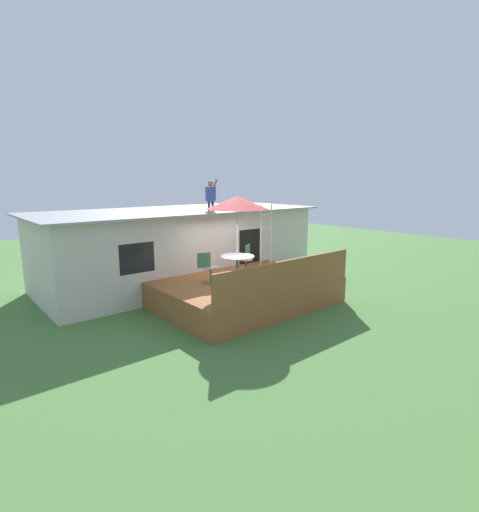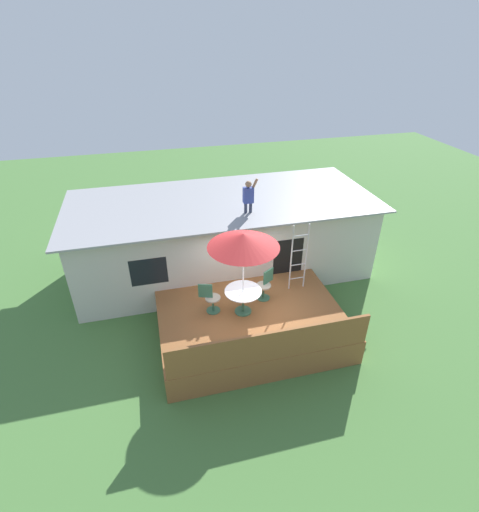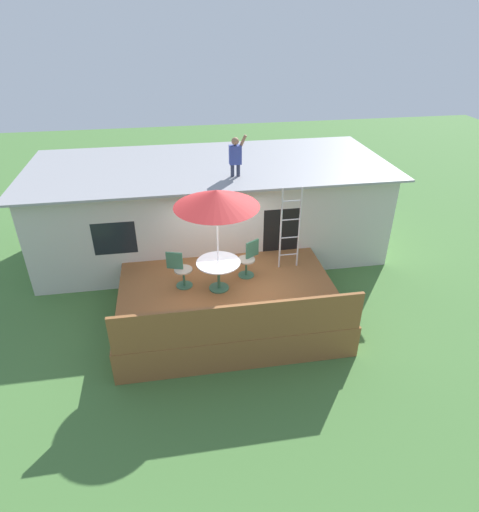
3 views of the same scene
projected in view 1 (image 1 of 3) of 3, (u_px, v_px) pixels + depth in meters
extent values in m
plane|color=#477538|center=(242.00, 303.00, 11.99)|extent=(40.00, 40.00, 0.00)
cube|color=beige|center=(181.00, 247.00, 14.44)|extent=(10.00, 4.00, 2.68)
cube|color=#99999E|center=(180.00, 210.00, 14.18)|extent=(10.50, 4.50, 0.06)
cube|color=black|center=(137.00, 258.00, 11.20)|extent=(1.10, 0.03, 0.90)
cube|color=black|center=(249.00, 256.00, 14.09)|extent=(1.00, 0.03, 2.00)
cube|color=brown|center=(242.00, 291.00, 11.92)|extent=(5.23, 3.98, 0.80)
cube|color=brown|center=(289.00, 276.00, 10.30)|extent=(5.13, 0.08, 0.90)
cylinder|color=#33664C|center=(237.00, 279.00, 11.71)|extent=(0.48, 0.48, 0.03)
cylinder|color=#33664C|center=(237.00, 268.00, 11.64)|extent=(0.07, 0.07, 0.71)
cylinder|color=silver|center=(237.00, 256.00, 11.57)|extent=(1.04, 1.04, 0.03)
cylinder|color=silver|center=(237.00, 241.00, 11.48)|extent=(0.04, 0.04, 2.40)
cone|color=red|center=(237.00, 203.00, 11.26)|extent=(1.90, 1.90, 0.38)
cylinder|color=silver|center=(261.00, 237.00, 13.11)|extent=(0.04, 0.04, 2.20)
cylinder|color=silver|center=(271.00, 235.00, 13.41)|extent=(0.04, 0.04, 2.20)
cylinder|color=silver|center=(266.00, 257.00, 13.41)|extent=(0.48, 0.03, 0.03)
cylinder|color=silver|center=(266.00, 243.00, 13.31)|extent=(0.48, 0.03, 0.03)
cylinder|color=silver|center=(266.00, 229.00, 13.21)|extent=(0.48, 0.03, 0.03)
cylinder|color=silver|center=(266.00, 214.00, 13.12)|extent=(0.48, 0.03, 0.03)
cylinder|color=#33384C|center=(209.00, 206.00, 13.59)|extent=(0.10, 0.10, 0.34)
cylinder|color=#33384C|center=(213.00, 206.00, 13.69)|extent=(0.10, 0.10, 0.34)
cube|color=#384799|center=(211.00, 194.00, 13.56)|extent=(0.32, 0.20, 0.50)
sphere|color=#997051|center=(210.00, 184.00, 13.49)|extent=(0.20, 0.20, 0.20)
cylinder|color=#997051|center=(215.00, 185.00, 13.61)|extent=(0.26, 0.08, 0.44)
cylinder|color=#33664C|center=(211.00, 282.00, 11.38)|extent=(0.40, 0.40, 0.02)
cylinder|color=#33664C|center=(211.00, 275.00, 11.34)|extent=(0.06, 0.06, 0.44)
cylinder|color=#A59E8C|center=(211.00, 267.00, 11.29)|extent=(0.44, 0.44, 0.04)
cube|color=#33664C|center=(204.00, 260.00, 11.17)|extent=(0.39, 0.16, 0.44)
cylinder|color=#33664C|center=(246.00, 273.00, 12.54)|extent=(0.40, 0.40, 0.02)
cylinder|color=#33664C|center=(246.00, 266.00, 12.49)|extent=(0.06, 0.06, 0.44)
cylinder|color=#A59E8C|center=(246.00, 259.00, 12.45)|extent=(0.44, 0.44, 0.04)
cube|color=#33664C|center=(248.00, 251.00, 12.59)|extent=(0.36, 0.24, 0.44)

